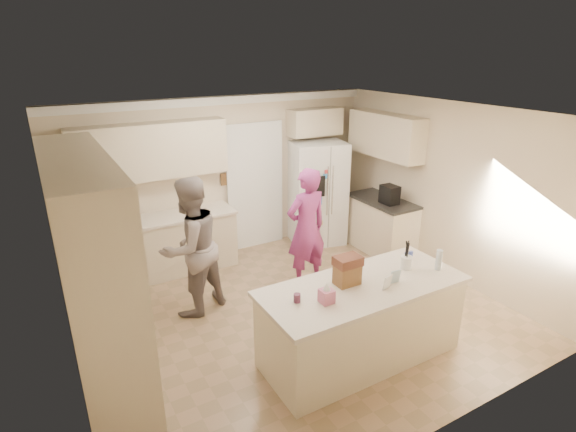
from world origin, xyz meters
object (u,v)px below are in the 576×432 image
coffee_maker (390,195)px  teen_girl (306,228)px  refrigerator (318,193)px  island_base (361,323)px  utensil_crock (406,263)px  tissue_box (327,296)px  teen_boy (191,247)px  dollhouse_body (347,275)px

coffee_maker → teen_girl: (-1.69, -0.18, -0.18)m
refrigerator → teen_girl: (-1.01, -1.25, -0.01)m
teen_girl → island_base: bearing=75.3°
coffee_maker → teen_girl: size_ratio=0.17×
island_base → utensil_crock: (0.65, 0.05, 0.56)m
island_base → tissue_box: 0.79m
utensil_crock → teen_girl: (-0.29, 1.67, -0.11)m
teen_girl → teen_boy: bearing=-7.4°
coffee_maker → utensil_crock: (-1.40, -1.85, -0.07)m
refrigerator → teen_boy: (-2.66, -1.12, 0.02)m
refrigerator → dollhouse_body: refrigerator is taller
coffee_maker → utensil_crock: bearing=-127.1°
utensil_crock → dollhouse_body: bearing=176.4°
coffee_maker → island_base: 2.87m
refrigerator → dollhouse_body: bearing=-104.1°
utensil_crock → teen_boy: teen_boy is taller
utensil_crock → teen_girl: size_ratio=0.08×
island_base → teen_boy: teen_boy is taller
refrigerator → coffee_maker: (0.68, -1.07, 0.17)m
teen_boy → tissue_box: bearing=88.1°
dollhouse_body → island_base: bearing=-33.7°
tissue_box → dollhouse_body: dollhouse_body is taller
refrigerator → teen_girl: 1.61m
coffee_maker → island_base: size_ratio=0.14×
utensil_crock → teen_boy: size_ratio=0.08×
refrigerator → tissue_box: 3.62m
dollhouse_body → teen_girl: (0.51, 1.62, -0.15)m
teen_girl → utensil_crock: bearing=97.0°
tissue_box → teen_boy: (-0.74, 1.96, -0.08)m
tissue_box → coffee_maker: bearing=37.6°
coffee_maker → tissue_box: coffee_maker is taller
refrigerator → utensil_crock: (-0.72, -2.92, 0.10)m
coffee_maker → teen_boy: 3.35m
island_base → dollhouse_body: 0.62m
utensil_crock → teen_boy: (-1.94, 1.81, -0.08)m
teen_girl → coffee_maker: bearing=-176.9°
refrigerator → teen_boy: 2.89m
dollhouse_body → refrigerator: bearing=62.1°
refrigerator → island_base: refrigerator is taller
island_base → utensil_crock: 0.86m
utensil_crock → teen_girl: 1.70m
tissue_box → dollhouse_body: bearing=26.6°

